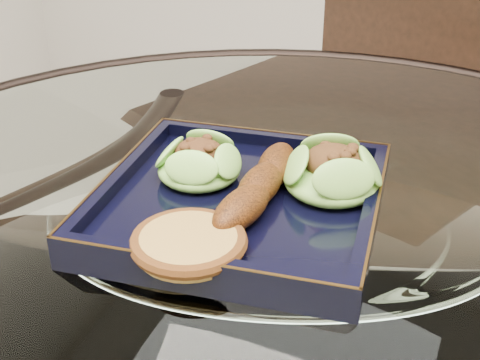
% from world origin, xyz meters
% --- Properties ---
extents(dining_table, '(1.13, 1.13, 0.77)m').
position_xyz_m(dining_table, '(-0.00, -0.00, 0.60)').
color(dining_table, white).
rests_on(dining_table, ground).
extents(dining_chair, '(0.58, 0.58, 1.06)m').
position_xyz_m(dining_chair, '(-0.02, 0.55, 0.59)').
color(dining_chair, black).
rests_on(dining_chair, ground).
extents(navy_plate, '(0.31, 0.31, 0.02)m').
position_xyz_m(navy_plate, '(-0.04, 0.00, 0.77)').
color(navy_plate, black).
rests_on(navy_plate, dining_table).
extents(lettuce_wrap_left, '(0.10, 0.10, 0.03)m').
position_xyz_m(lettuce_wrap_left, '(-0.10, 0.02, 0.80)').
color(lettuce_wrap_left, '#5DAD32').
rests_on(lettuce_wrap_left, navy_plate).
extents(lettuce_wrap_right, '(0.10, 0.10, 0.03)m').
position_xyz_m(lettuce_wrap_right, '(0.03, 0.06, 0.80)').
color(lettuce_wrap_right, '#589B2D').
rests_on(lettuce_wrap_right, navy_plate).
extents(roasted_plantain, '(0.04, 0.17, 0.03)m').
position_xyz_m(roasted_plantain, '(-0.03, 0.01, 0.80)').
color(roasted_plantain, '#5C2909').
rests_on(roasted_plantain, navy_plate).
extents(crumb_patty, '(0.09, 0.09, 0.02)m').
position_xyz_m(crumb_patty, '(-0.05, -0.10, 0.79)').
color(crumb_patty, '#AC8439').
rests_on(crumb_patty, navy_plate).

